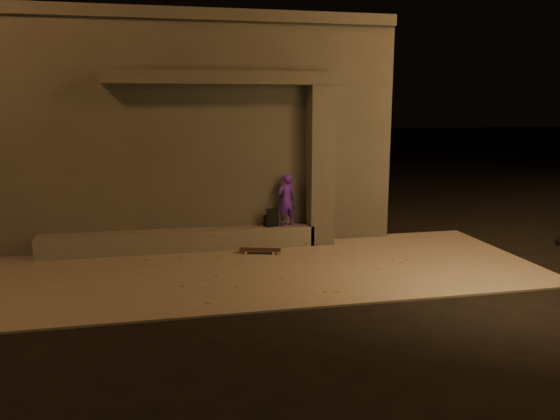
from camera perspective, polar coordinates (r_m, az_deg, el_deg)
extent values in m
plane|color=black|center=(8.98, 0.33, -10.09)|extent=(120.00, 120.00, 0.00)
cube|color=#625E56|center=(10.82, -1.98, -6.25)|extent=(11.00, 4.40, 0.04)
cube|color=#3D3B37|center=(14.71, -9.10, 8.43)|extent=(9.00, 5.00, 5.20)
cube|color=#3D3B37|center=(12.39, -8.78, 19.57)|extent=(9.00, 0.30, 0.25)
cube|color=#4C4A45|center=(12.29, -10.36, -3.13)|extent=(6.00, 0.55, 0.45)
cube|color=#3D3B37|center=(12.51, 4.23, 4.61)|extent=(0.55, 0.55, 3.60)
cube|color=#3D3B37|center=(12.06, -6.08, 13.57)|extent=(5.00, 0.70, 0.28)
imported|color=#4719A6|center=(12.42, 0.68, 1.08)|extent=(0.50, 0.39, 1.19)
cube|color=black|center=(12.44, -0.94, -1.13)|extent=(0.34, 0.26, 0.25)
cube|color=black|center=(12.39, -0.94, -0.16)|extent=(0.27, 0.09, 0.18)
cube|color=black|center=(11.86, -2.10, -4.15)|extent=(0.92, 0.47, 0.02)
cylinder|color=tan|center=(11.93, -0.62, -4.34)|extent=(0.07, 0.05, 0.06)
cylinder|color=tan|center=(11.77, -0.69, -4.56)|extent=(0.07, 0.05, 0.06)
cylinder|color=tan|center=(12.00, -3.47, -4.28)|extent=(0.07, 0.05, 0.06)
cylinder|color=tan|center=(11.83, -3.58, -4.50)|extent=(0.07, 0.05, 0.06)
cube|color=#99999E|center=(11.84, -0.66, -4.27)|extent=(0.11, 0.19, 0.02)
cube|color=#99999E|center=(11.90, -3.53, -4.21)|extent=(0.11, 0.19, 0.02)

